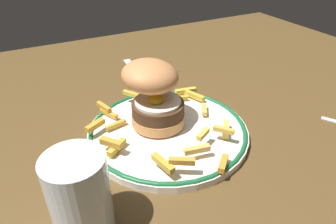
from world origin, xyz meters
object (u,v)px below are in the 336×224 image
at_px(dinner_plate, 168,130).
at_px(burger, 154,93).
at_px(water_glass, 81,200).
at_px(knife, 139,74).

distance_m(dinner_plate, burger, 0.07).
relative_size(burger, water_glass, 1.27).
distance_m(burger, knife, 0.24).
height_order(dinner_plate, water_glass, water_glass).
height_order(dinner_plate, knife, dinner_plate).
relative_size(water_glass, knife, 0.59).
distance_m(dinner_plate, knife, 0.25).
distance_m(dinner_plate, water_glass, 0.22).
height_order(water_glass, knife, water_glass).
bearing_deg(water_glass, burger, 41.86).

